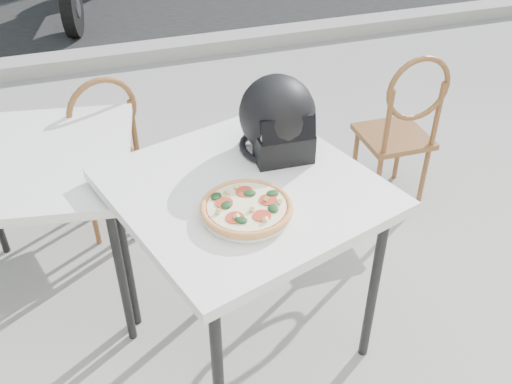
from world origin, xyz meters
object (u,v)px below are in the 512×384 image
object	(u,v)px
plate	(247,213)
cafe_table_side	(31,171)
helmet	(278,119)
cafe_chair_main	(403,123)
pizza	(247,207)
cafe_chair_side	(103,147)
cafe_table_main	(245,202)

from	to	relation	value
plate	cafe_table_side	distance (m)	1.04
helmet	cafe_chair_main	xyz separation A→B (m)	(0.92, 0.51, -0.45)
plate	helmet	bearing A→B (deg)	56.10
plate	pizza	xyz separation A→B (m)	(0.00, 0.00, 0.02)
plate	cafe_table_side	bearing A→B (deg)	134.87
helmet	cafe_chair_side	xyz separation A→B (m)	(-0.65, 0.79, -0.46)
pizza	helmet	xyz separation A→B (m)	(0.24, 0.36, 0.10)
cafe_table_main	plate	distance (m)	0.19
plate	cafe_table_side	size ratio (longest dim) A/B	0.41
cafe_chair_side	pizza	bearing A→B (deg)	92.78
cafe_table_side	pizza	bearing A→B (deg)	-45.12
cafe_chair_main	cafe_table_side	world-z (taller)	cafe_chair_main
plate	pizza	size ratio (longest dim) A/B	1.09
pizza	cafe_chair_side	distance (m)	1.27
cafe_table_main	cafe_chair_main	world-z (taller)	cafe_chair_main
helmet	cafe_table_side	distance (m)	1.07
pizza	cafe_chair_side	xyz separation A→B (m)	(-0.41, 1.15, -0.36)
cafe_table_main	cafe_chair_side	xyz separation A→B (m)	(-0.46, 0.98, -0.25)
plate	pizza	world-z (taller)	pizza
pizza	cafe_chair_main	world-z (taller)	cafe_chair_main
cafe_chair_side	plate	bearing A→B (deg)	92.77
cafe_chair_main	cafe_chair_side	world-z (taller)	cafe_chair_main
cafe_table_main	helmet	distance (m)	0.35
pizza	helmet	size ratio (longest dim) A/B	1.09
cafe_chair_main	cafe_chair_side	xyz separation A→B (m)	(-1.57, 0.28, -0.01)
plate	cafe_chair_main	distance (m)	1.49
cafe_table_side	cafe_chair_side	bearing A→B (deg)	53.26
cafe_chair_side	cafe_table_main	bearing A→B (deg)	98.05
pizza	cafe_table_side	xyz separation A→B (m)	(-0.72, 0.73, -0.16)
plate	cafe_chair_main	bearing A→B (deg)	36.76
cafe_table_main	plate	size ratio (longest dim) A/B	2.86
pizza	cafe_chair_main	size ratio (longest dim) A/B	0.37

